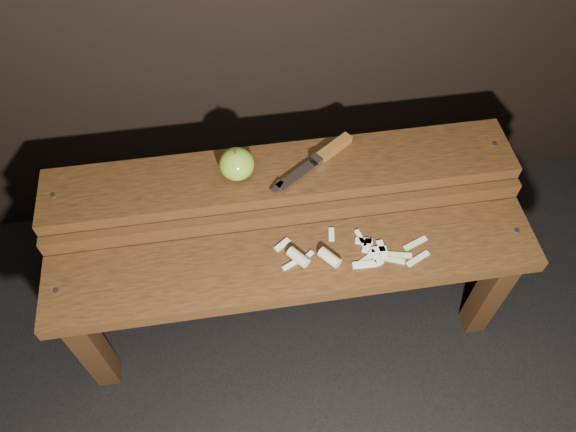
{
  "coord_description": "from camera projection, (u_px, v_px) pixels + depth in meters",
  "views": [
    {
      "loc": [
        -0.12,
        -0.74,
        1.58
      ],
      "look_at": [
        0.0,
        0.06,
        0.45
      ],
      "focal_mm": 35.0,
      "sensor_mm": 36.0,
      "label": 1
    }
  ],
  "objects": [
    {
      "name": "bench_rear_tier",
      "position": [
        282.0,
        192.0,
        1.48
      ],
      "size": [
        1.2,
        0.21,
        0.5
      ],
      "color": "black",
      "rests_on": "ground"
    },
    {
      "name": "bench_front_tier",
      "position": [
        295.0,
        278.0,
        1.4
      ],
      "size": [
        1.2,
        0.2,
        0.42
      ],
      "color": "black",
      "rests_on": "ground"
    },
    {
      "name": "apple",
      "position": [
        237.0,
        164.0,
        1.37
      ],
      "size": [
        0.09,
        0.09,
        0.09
      ],
      "color": "olive",
      "rests_on": "bench_rear_tier"
    },
    {
      "name": "apple_scraps",
      "position": [
        337.0,
        255.0,
        1.35
      ],
      "size": [
        0.38,
        0.14,
        0.03
      ],
      "color": "beige",
      "rests_on": "bench_front_tier"
    },
    {
      "name": "ground",
      "position": [
        291.0,
        317.0,
        1.72
      ],
      "size": [
        60.0,
        60.0,
        0.0
      ],
      "primitive_type": "plane",
      "color": "black"
    },
    {
      "name": "knife",
      "position": [
        325.0,
        155.0,
        1.42
      ],
      "size": [
        0.23,
        0.17,
        0.02
      ],
      "color": "brown",
      "rests_on": "bench_rear_tier"
    }
  ]
}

